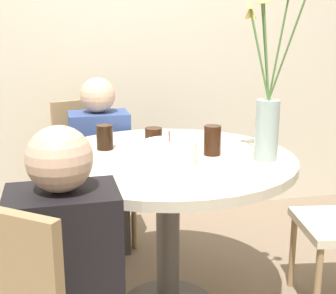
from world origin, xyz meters
The scene contains 10 objects.
wall_back centered at (0.00, 1.27, 1.30)m, with size 8.00×0.05×2.60m.
dining_table centered at (0.00, 0.00, 0.64)m, with size 1.13×1.13×0.78m.
chair_right_flank centered at (-0.29, 0.87, 0.50)m, with size 0.51×0.51×0.90m.
birthday_cake centered at (-0.02, -0.12, 0.82)m, with size 0.23×0.23×0.14m.
flower_vase centered at (0.39, -0.16, 1.06)m, with size 0.21×0.27×0.77m.
side_plate centered at (-0.30, -0.09, 0.78)m, with size 0.22×0.22×0.01m.
drink_glass_0 centered at (-0.26, 0.18, 0.83)m, with size 0.08×0.08×0.11m.
drink_glass_1 centered at (0.20, -0.03, 0.84)m, with size 0.08×0.08×0.13m.
drink_glass_2 centered at (-0.05, 0.09, 0.83)m, with size 0.08×0.08×0.11m.
person_woman centered at (-0.24, 0.72, 0.50)m, with size 0.34×0.24×1.06m.
Camera 1 is at (-0.48, -1.95, 1.33)m, focal length 50.00 mm.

